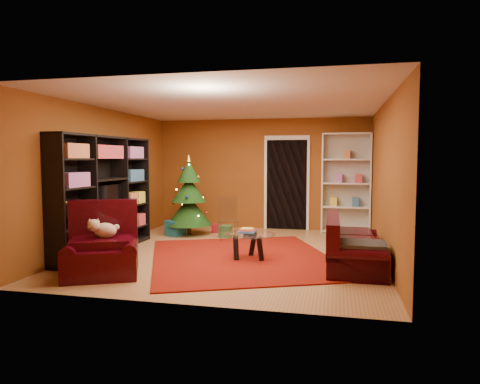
% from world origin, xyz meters
% --- Properties ---
extents(floor, '(5.00, 5.50, 0.05)m').
position_xyz_m(floor, '(0.00, 0.00, -0.03)').
color(floor, '#9C6D41').
rests_on(floor, ground).
extents(ceiling, '(5.00, 5.50, 0.05)m').
position_xyz_m(ceiling, '(0.00, 0.00, 2.62)').
color(ceiling, silver).
rests_on(ceiling, wall_back).
extents(wall_back, '(5.00, 0.05, 2.60)m').
position_xyz_m(wall_back, '(0.00, 2.77, 1.30)').
color(wall_back, brown).
rests_on(wall_back, ground).
extents(wall_left, '(0.05, 5.50, 2.60)m').
position_xyz_m(wall_left, '(-2.52, 0.00, 1.30)').
color(wall_left, brown).
rests_on(wall_left, ground).
extents(wall_right, '(0.05, 5.50, 2.60)m').
position_xyz_m(wall_right, '(2.52, 0.00, 1.30)').
color(wall_right, brown).
rests_on(wall_right, ground).
extents(doorway, '(1.06, 0.60, 2.16)m').
position_xyz_m(doorway, '(0.60, 2.73, 1.05)').
color(doorway, black).
rests_on(doorway, floor).
extents(rug, '(4.00, 4.26, 0.02)m').
position_xyz_m(rug, '(0.20, -0.37, 0.01)').
color(rug, maroon).
rests_on(rug, floor).
extents(media_unit, '(0.52, 2.70, 2.06)m').
position_xyz_m(media_unit, '(-2.27, -0.45, 1.03)').
color(media_unit, black).
rests_on(media_unit, floor).
extents(christmas_tree, '(1.27, 1.27, 1.77)m').
position_xyz_m(christmas_tree, '(-1.41, 1.57, 0.86)').
color(christmas_tree, '#10340E').
rests_on(christmas_tree, floor).
extents(gift_box_teal, '(0.43, 0.43, 0.33)m').
position_xyz_m(gift_box_teal, '(-1.66, 1.38, 0.17)').
color(gift_box_teal, '#16647E').
rests_on(gift_box_teal, floor).
extents(gift_box_green, '(0.25, 0.25, 0.25)m').
position_xyz_m(gift_box_green, '(-0.55, 1.44, 0.12)').
color(gift_box_green, '#2B6231').
rests_on(gift_box_green, floor).
extents(gift_box_red, '(0.21, 0.21, 0.20)m').
position_xyz_m(gift_box_red, '(-0.87, 1.93, 0.10)').
color(gift_box_red, maroon).
rests_on(gift_box_red, floor).
extents(white_bookshelf, '(1.07, 0.42, 2.29)m').
position_xyz_m(white_bookshelf, '(1.95, 2.57, 1.11)').
color(white_bookshelf, white).
rests_on(white_bookshelf, floor).
extents(armchair, '(1.44, 1.44, 0.85)m').
position_xyz_m(armchair, '(-1.53, -1.82, 0.42)').
color(armchair, black).
rests_on(armchair, rug).
extents(dog, '(0.49, 0.44, 0.28)m').
position_xyz_m(dog, '(-1.51, -1.75, 0.63)').
color(dog, beige).
rests_on(dog, armchair).
extents(sofa, '(0.84, 1.85, 0.79)m').
position_xyz_m(sofa, '(2.02, -0.56, 0.40)').
color(sofa, black).
rests_on(sofa, rug).
extents(coffee_table, '(0.88, 0.88, 0.53)m').
position_xyz_m(coffee_table, '(0.35, -0.45, 0.22)').
color(coffee_table, gray).
rests_on(coffee_table, rug).
extents(acrylic_chair, '(0.54, 0.56, 0.80)m').
position_xyz_m(acrylic_chair, '(-0.41, 1.12, 0.40)').
color(acrylic_chair, '#66605B').
rests_on(acrylic_chair, rug).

